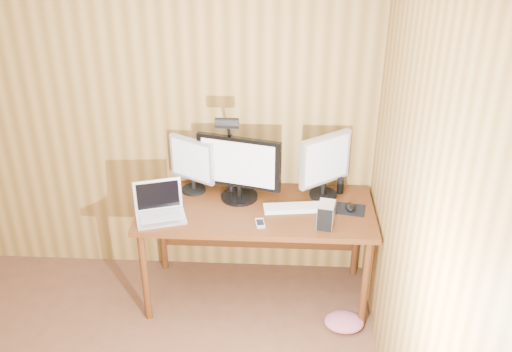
# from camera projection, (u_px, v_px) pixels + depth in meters

# --- Properties ---
(room_shell) EXTENTS (4.00, 4.00, 4.00)m
(room_shell) POSITION_uv_depth(u_px,v_px,m) (1.00, 304.00, 2.26)
(room_shell) COLOR brown
(room_shell) RESTS_ON ground
(desk) EXTENTS (1.60, 0.70, 0.75)m
(desk) POSITION_uv_depth(u_px,v_px,m) (257.00, 217.00, 4.01)
(desk) COLOR #4D2610
(desk) RESTS_ON floor
(monitor_center) EXTENTS (0.58, 0.26, 0.46)m
(monitor_center) POSITION_uv_depth(u_px,v_px,m) (239.00, 167.00, 3.89)
(monitor_center) COLOR black
(monitor_center) RESTS_ON desk
(monitor_left) EXTENTS (0.33, 0.20, 0.41)m
(monitor_left) POSITION_uv_depth(u_px,v_px,m) (192.00, 164.00, 3.99)
(monitor_left) COLOR black
(monitor_left) RESTS_ON desk
(monitor_right) EXTENTS (0.35, 0.28, 0.46)m
(monitor_right) POSITION_uv_depth(u_px,v_px,m) (325.00, 164.00, 3.92)
(monitor_right) COLOR black
(monitor_right) RESTS_ON desk
(laptop) EXTENTS (0.38, 0.33, 0.23)m
(laptop) POSITION_uv_depth(u_px,v_px,m) (160.00, 208.00, 3.77)
(laptop) COLOR silver
(laptop) RESTS_ON desk
(keyboard) EXTENTS (0.44, 0.18, 0.02)m
(keyboard) POSITION_uv_depth(u_px,v_px,m) (295.00, 208.00, 3.87)
(keyboard) COLOR white
(keyboard) RESTS_ON desk
(mousepad) EXTENTS (0.22, 0.19, 0.00)m
(mousepad) POSITION_uv_depth(u_px,v_px,m) (350.00, 209.00, 3.86)
(mousepad) COLOR black
(mousepad) RESTS_ON desk
(mouse) EXTENTS (0.07, 0.11, 0.04)m
(mouse) POSITION_uv_depth(u_px,v_px,m) (350.00, 207.00, 3.85)
(mouse) COLOR black
(mouse) RESTS_ON mousepad
(hard_drive) EXTENTS (0.13, 0.16, 0.16)m
(hard_drive) POSITION_uv_depth(u_px,v_px,m) (326.00, 215.00, 3.65)
(hard_drive) COLOR silver
(hard_drive) RESTS_ON desk
(phone) EXTENTS (0.08, 0.12, 0.02)m
(phone) POSITION_uv_depth(u_px,v_px,m) (260.00, 223.00, 3.70)
(phone) COLOR silver
(phone) RESTS_ON desk
(speaker) EXTENTS (0.05, 0.05, 0.12)m
(speaker) POSITION_uv_depth(u_px,v_px,m) (340.00, 186.00, 4.04)
(speaker) COLOR black
(speaker) RESTS_ON desk
(desk_lamp) EXTENTS (0.15, 0.22, 0.67)m
(desk_lamp) POSITION_uv_depth(u_px,v_px,m) (229.00, 144.00, 3.81)
(desk_lamp) COLOR black
(desk_lamp) RESTS_ON desk
(fabric_pile) EXTENTS (0.31, 0.27, 0.09)m
(fabric_pile) POSITION_uv_depth(u_px,v_px,m) (344.00, 322.00, 3.91)
(fabric_pile) COLOR #B3576F
(fabric_pile) RESTS_ON floor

